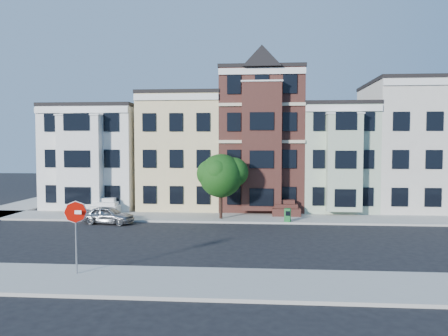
# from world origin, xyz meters

# --- Properties ---
(ground) EXTENTS (120.00, 120.00, 0.00)m
(ground) POSITION_xyz_m (0.00, 0.00, 0.00)
(ground) COLOR black
(far_sidewalk) EXTENTS (60.00, 4.00, 0.15)m
(far_sidewalk) POSITION_xyz_m (0.00, 8.00, 0.07)
(far_sidewalk) COLOR #9E9B93
(far_sidewalk) RESTS_ON ground
(near_sidewalk) EXTENTS (60.00, 4.00, 0.15)m
(near_sidewalk) POSITION_xyz_m (0.00, -8.00, 0.07)
(near_sidewalk) COLOR #9E9B93
(near_sidewalk) RESTS_ON ground
(house_white) EXTENTS (8.00, 9.00, 9.00)m
(house_white) POSITION_xyz_m (-15.00, 14.50, 4.50)
(house_white) COLOR silver
(house_white) RESTS_ON ground
(house_yellow) EXTENTS (7.00, 9.00, 10.00)m
(house_yellow) POSITION_xyz_m (-7.00, 14.50, 5.00)
(house_yellow) COLOR beige
(house_yellow) RESTS_ON ground
(house_brown) EXTENTS (7.00, 9.00, 12.00)m
(house_brown) POSITION_xyz_m (0.00, 14.50, 6.00)
(house_brown) COLOR #3E1E18
(house_brown) RESTS_ON ground
(house_green) EXTENTS (6.00, 9.00, 9.00)m
(house_green) POSITION_xyz_m (6.50, 14.50, 4.50)
(house_green) COLOR #A5B89B
(house_green) RESTS_ON ground
(house_cream) EXTENTS (8.00, 9.00, 11.00)m
(house_cream) POSITION_xyz_m (13.50, 14.50, 5.50)
(house_cream) COLOR beige
(house_cream) RESTS_ON ground
(street_tree) EXTENTS (6.83, 6.83, 6.06)m
(street_tree) POSITION_xyz_m (-3.07, 7.29, 3.18)
(street_tree) COLOR #1D5117
(street_tree) RESTS_ON far_sidewalk
(parked_car) EXTENTS (3.93, 2.02, 1.28)m
(parked_car) POSITION_xyz_m (-11.12, 5.20, 0.64)
(parked_car) COLOR gray
(parked_car) RESTS_ON ground
(newspaper_box) EXTENTS (0.51, 0.47, 0.97)m
(newspaper_box) POSITION_xyz_m (1.89, 6.30, 0.63)
(newspaper_box) COLOR #165D26
(newspaper_box) RESTS_ON far_sidewalk
(fire_hydrant) EXTENTS (0.35, 0.35, 0.78)m
(fire_hydrant) POSITION_xyz_m (-14.75, 7.29, 0.54)
(fire_hydrant) COLOR silver
(fire_hydrant) RESTS_ON far_sidewalk
(stop_sign) EXTENTS (0.99, 0.19, 3.58)m
(stop_sign) POSITION_xyz_m (-8.09, -7.39, 1.94)
(stop_sign) COLOR #C30D03
(stop_sign) RESTS_ON near_sidewalk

